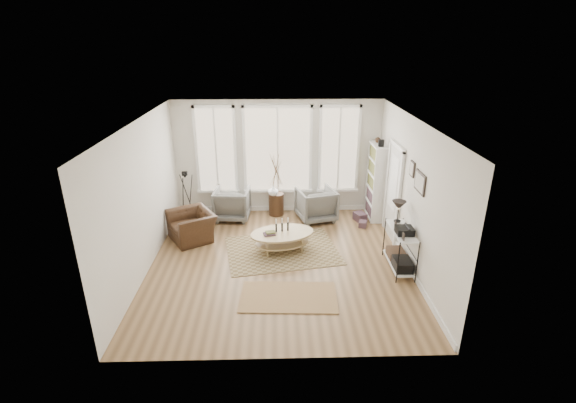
{
  "coord_description": "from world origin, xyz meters",
  "views": [
    {
      "loc": [
        -0.03,
        -7.49,
        4.36
      ],
      "look_at": [
        0.2,
        0.6,
        1.1
      ],
      "focal_mm": 26.0,
      "sensor_mm": 36.0,
      "label": 1
    }
  ],
  "objects_px": {
    "coffee_table": "(282,236)",
    "side_table": "(276,186)",
    "armchair_left": "(232,204)",
    "accent_chair": "(192,226)",
    "bookcase": "(376,182)",
    "low_shelf": "(400,245)",
    "armchair_right": "(316,204)"
  },
  "relations": [
    {
      "from": "low_shelf",
      "to": "armchair_left",
      "type": "distance_m",
      "value": 4.35
    },
    {
      "from": "armchair_left",
      "to": "low_shelf",
      "type": "bearing_deg",
      "value": 148.53
    },
    {
      "from": "coffee_table",
      "to": "accent_chair",
      "type": "relative_size",
      "value": 1.52
    },
    {
      "from": "coffee_table",
      "to": "armchair_right",
      "type": "height_order",
      "value": "armchair_right"
    },
    {
      "from": "bookcase",
      "to": "coffee_table",
      "type": "xyz_separation_m",
      "value": [
        -2.37,
        -1.73,
        -0.62
      ]
    },
    {
      "from": "armchair_right",
      "to": "side_table",
      "type": "xyz_separation_m",
      "value": [
        -0.99,
        0.34,
        0.37
      ]
    },
    {
      "from": "armchair_left",
      "to": "side_table",
      "type": "relative_size",
      "value": 0.54
    },
    {
      "from": "armchair_left",
      "to": "side_table",
      "type": "distance_m",
      "value": 1.19
    },
    {
      "from": "armchair_left",
      "to": "bookcase",
      "type": "bearing_deg",
      "value": -176.03
    },
    {
      "from": "armchair_right",
      "to": "side_table",
      "type": "bearing_deg",
      "value": -34.28
    },
    {
      "from": "coffee_table",
      "to": "armchair_right",
      "type": "xyz_separation_m",
      "value": [
        0.88,
        1.61,
        0.07
      ]
    },
    {
      "from": "coffee_table",
      "to": "accent_chair",
      "type": "bearing_deg",
      "value": 163.13
    },
    {
      "from": "low_shelf",
      "to": "side_table",
      "type": "height_order",
      "value": "side_table"
    },
    {
      "from": "armchair_left",
      "to": "accent_chair",
      "type": "height_order",
      "value": "armchair_left"
    },
    {
      "from": "side_table",
      "to": "accent_chair",
      "type": "xyz_separation_m",
      "value": [
        -1.91,
        -1.34,
        -0.45
      ]
    },
    {
      "from": "armchair_left",
      "to": "side_table",
      "type": "height_order",
      "value": "side_table"
    },
    {
      "from": "coffee_table",
      "to": "side_table",
      "type": "distance_m",
      "value": 2.01
    },
    {
      "from": "side_table",
      "to": "armchair_left",
      "type": "bearing_deg",
      "value": -168.85
    },
    {
      "from": "side_table",
      "to": "accent_chair",
      "type": "bearing_deg",
      "value": -145.04
    },
    {
      "from": "coffee_table",
      "to": "armchair_left",
      "type": "height_order",
      "value": "armchair_left"
    },
    {
      "from": "low_shelf",
      "to": "side_table",
      "type": "bearing_deg",
      "value": 131.52
    },
    {
      "from": "low_shelf",
      "to": "coffee_table",
      "type": "distance_m",
      "value": 2.45
    },
    {
      "from": "armchair_right",
      "to": "low_shelf",
      "type": "bearing_deg",
      "value": 105.64
    },
    {
      "from": "bookcase",
      "to": "low_shelf",
      "type": "distance_m",
      "value": 2.56
    },
    {
      "from": "bookcase",
      "to": "accent_chair",
      "type": "relative_size",
      "value": 2.05
    },
    {
      "from": "armchair_left",
      "to": "accent_chair",
      "type": "relative_size",
      "value": 0.87
    },
    {
      "from": "armchair_right",
      "to": "accent_chair",
      "type": "xyz_separation_m",
      "value": [
        -2.91,
        -0.99,
        -0.08
      ]
    },
    {
      "from": "accent_chair",
      "to": "armchair_left",
      "type": "bearing_deg",
      "value": 112.87
    },
    {
      "from": "bookcase",
      "to": "armchair_right",
      "type": "height_order",
      "value": "bookcase"
    },
    {
      "from": "low_shelf",
      "to": "side_table",
      "type": "distance_m",
      "value": 3.68
    },
    {
      "from": "armchair_left",
      "to": "armchair_right",
      "type": "height_order",
      "value": "armchair_right"
    },
    {
      "from": "low_shelf",
      "to": "accent_chair",
      "type": "xyz_separation_m",
      "value": [
        -4.34,
        1.41,
        -0.18
      ]
    }
  ]
}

